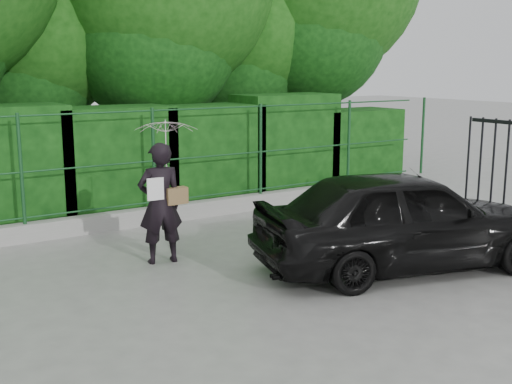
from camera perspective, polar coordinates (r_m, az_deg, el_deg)
ground at (r=7.93m, az=2.04°, el=-9.77°), size 80.00×80.00×0.00m
kerb at (r=11.69m, az=-10.72°, el=-2.28°), size 14.00×0.25×0.30m
fence at (r=11.58m, az=-9.89°, el=2.91°), size 14.13×0.06×1.80m
hedge at (r=12.43m, az=-12.77°, el=2.60°), size 14.20×1.20×2.29m
woman at (r=9.32m, az=-8.18°, el=1.82°), size 0.95×0.90×2.08m
car at (r=9.22m, az=13.02°, el=-2.35°), size 4.53×2.75×1.44m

